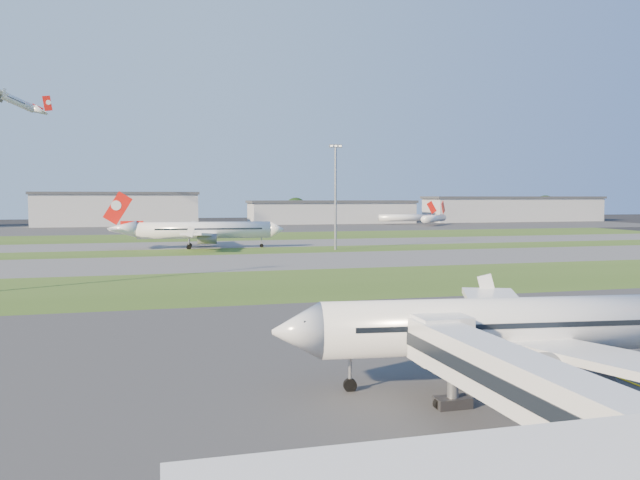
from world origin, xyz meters
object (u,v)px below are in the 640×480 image
object	(u,v)px
jet_bridge	(557,400)
airliner_parked	(540,326)
airliner_taxiing	(203,231)
light_mast_centre	(336,190)
mini_jet_far	(406,218)
mini_jet_near	(434,218)

from	to	relation	value
jet_bridge	airliner_parked	xyz separation A→B (m)	(8.47, 13.86, 0.11)
airliner_taxiing	light_mast_centre	size ratio (longest dim) A/B	1.60
jet_bridge	mini_jet_far	bearing A→B (deg)	69.11
mini_jet_near	light_mast_centre	bearing A→B (deg)	-171.38
airliner_parked	mini_jet_far	xyz separation A→B (m)	(86.23, 234.23, -0.83)
airliner_taxiing	light_mast_centre	xyz separation A→B (m)	(31.24, -12.53, 10.30)
airliner_taxiing	airliner_parked	bearing A→B (deg)	101.13
jet_bridge	mini_jet_far	size ratio (longest dim) A/B	0.94
light_mast_centre	jet_bridge	bearing A→B (deg)	-101.38
airliner_parked	airliner_taxiing	size ratio (longest dim) A/B	0.91
airliner_parked	light_mast_centre	bearing A→B (deg)	88.31
airliner_parked	airliner_taxiing	world-z (taller)	airliner_taxiing
airliner_parked	mini_jet_near	distance (m)	242.03
airliner_parked	mini_jet_far	bearing A→B (deg)	76.60
jet_bridge	mini_jet_far	distance (m)	265.55
jet_bridge	mini_jet_near	world-z (taller)	mini_jet_near
jet_bridge	airliner_parked	world-z (taller)	airliner_parked
mini_jet_far	light_mast_centre	world-z (taller)	light_mast_centre
mini_jet_far	mini_jet_near	bearing A→B (deg)	-51.05
airliner_parked	mini_jet_far	world-z (taller)	airliner_parked
airliner_parked	light_mast_centre	xyz separation A→B (m)	(16.33, 109.37, 10.70)
jet_bridge	light_mast_centre	world-z (taller)	light_mast_centre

